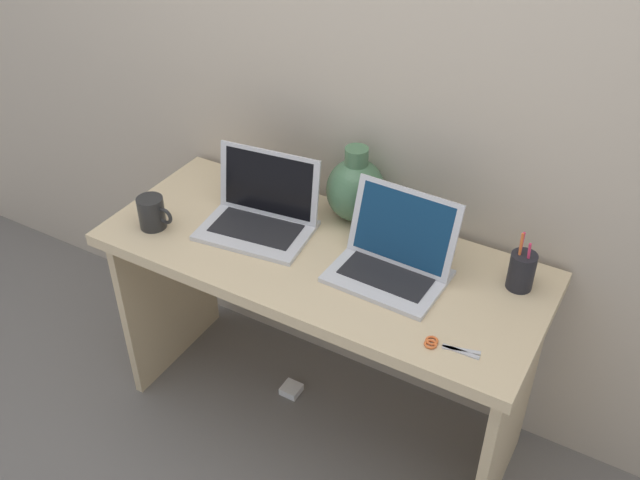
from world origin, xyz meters
TOP-DOWN VIEW (x-y plane):
  - ground_plane at (0.00, 0.00)m, footprint 6.00×6.00m
  - back_wall at (0.00, 0.33)m, footprint 4.40×0.04m
  - desk at (0.00, 0.00)m, footprint 1.39×0.58m
  - laptop_left at (-0.24, 0.04)m, footprint 0.37×0.28m
  - laptop_right at (0.23, 0.03)m, footprint 0.34×0.26m
  - green_vase at (0.00, 0.23)m, footprint 0.19×0.19m
  - coffee_mug at (-0.53, -0.14)m, footprint 0.13×0.08m
  - pen_cup at (0.58, 0.15)m, footprint 0.08×0.08m
  - scissors at (0.48, -0.19)m, footprint 0.15×0.06m
  - power_brick at (-0.15, 0.04)m, footprint 0.07×0.07m

SIDE VIEW (x-z plane):
  - ground_plane at x=0.00m, z-range 0.00..0.00m
  - power_brick at x=-0.15m, z-range 0.00..0.03m
  - desk at x=0.00m, z-range 0.21..0.96m
  - scissors at x=0.48m, z-range 0.75..0.76m
  - coffee_mug at x=-0.53m, z-range 0.75..0.86m
  - pen_cup at x=0.58m, z-range 0.72..0.90m
  - laptop_left at x=-0.24m, z-range 0.69..0.93m
  - laptop_right at x=0.23m, z-range 0.69..0.94m
  - green_vase at x=0.00m, z-range 0.73..0.99m
  - back_wall at x=0.00m, z-range 0.00..2.40m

